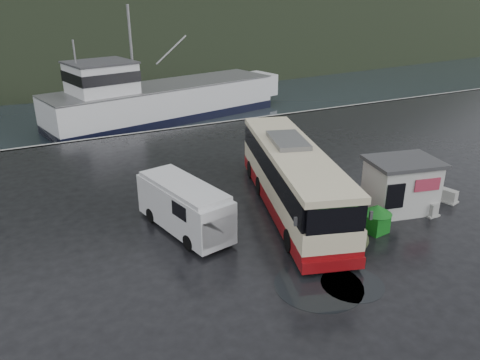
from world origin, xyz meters
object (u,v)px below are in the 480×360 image
waste_bin_right (375,232)px  jersey_barrier_a (424,212)px  waste_bin_left (312,250)px  fishing_trawler (165,105)px  white_van (185,229)px  ticket_kiosk (397,209)px  coach_bus (291,209)px  dome_tent (345,245)px  jersey_barrier_b (444,200)px

waste_bin_right → jersey_barrier_a: (3.87, 0.47, 0.00)m
waste_bin_left → waste_bin_right: size_ratio=0.95×
waste_bin_right → fishing_trawler: bearing=91.6°
white_van → ticket_kiosk: ticket_kiosk is taller
waste_bin_right → ticket_kiosk: bearing=26.5°
coach_bus → ticket_kiosk: coach_bus is taller
ticket_kiosk → white_van: bearing=176.9°
coach_bus → dome_tent: size_ratio=4.94×
coach_bus → waste_bin_right: size_ratio=9.02×
ticket_kiosk → jersey_barrier_b: ticket_kiosk is taller
white_van → coach_bus: bearing=-15.0°
white_van → ticket_kiosk: size_ratio=1.65×
dome_tent → jersey_barrier_a: 6.08m
waste_bin_left → ticket_kiosk: size_ratio=0.38×
white_van → ticket_kiosk: 11.61m
jersey_barrier_b → fishing_trawler: (-6.91, 29.75, 0.00)m
coach_bus → fishing_trawler: fishing_trawler is taller
white_van → jersey_barrier_b: bearing=-24.9°
jersey_barrier_b → dome_tent: bearing=-169.6°
white_van → waste_bin_right: white_van is taller
dome_tent → ticket_kiosk: (5.01, 1.80, 0.00)m
jersey_barrier_a → waste_bin_left: bearing=-175.9°
waste_bin_left → fishing_trawler: size_ratio=0.05×
fishing_trawler → ticket_kiosk: bearing=-95.6°
waste_bin_left → waste_bin_right: bearing=1.1°
waste_bin_left → jersey_barrier_a: size_ratio=0.95×
waste_bin_left → dome_tent: 1.65m
coach_bus → fishing_trawler: size_ratio=0.46×
ticket_kiosk → jersey_barrier_a: bearing=-31.3°
white_van → fishing_trawler: 27.51m
jersey_barrier_b → waste_bin_left: bearing=-173.0°
white_van → waste_bin_left: size_ratio=4.34×
fishing_trawler → coach_bus: bearing=-105.9°
waste_bin_right → coach_bus: bearing=119.8°
waste_bin_right → fishing_trawler: (-0.86, 30.87, 0.00)m
waste_bin_left → jersey_barrier_a: waste_bin_left is taller
white_van → jersey_barrier_a: size_ratio=4.10×
ticket_kiosk → waste_bin_right: bearing=-141.7°
coach_bus → white_van: size_ratio=2.18×
white_van → waste_bin_right: (8.37, -4.40, 0.00)m
fishing_trawler → jersey_barrier_b: bearing=-89.7°
white_van → dome_tent: size_ratio=2.26×
waste_bin_right → jersey_barrier_a: waste_bin_right is taller
jersey_barrier_b → fishing_trawler: bearing=103.1°
white_van → dome_tent: 7.84m
coach_bus → jersey_barrier_b: (8.40, -2.97, 0.00)m
white_van → waste_bin_left: white_van is taller
white_van → dome_tent: (6.21, -4.78, 0.00)m
dome_tent → waste_bin_right: bearing=10.0°
white_van → jersey_barrier_a: white_van is taller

